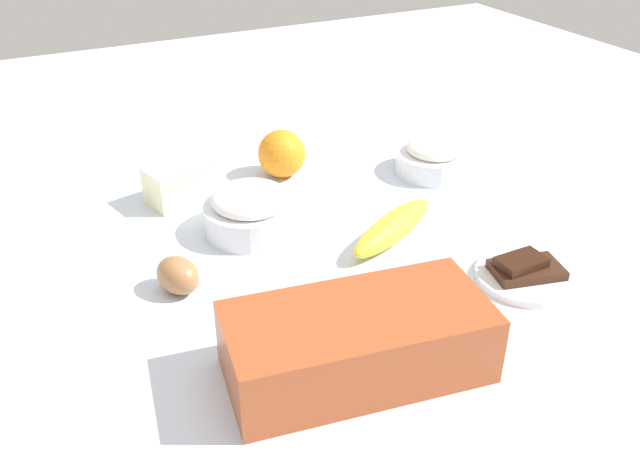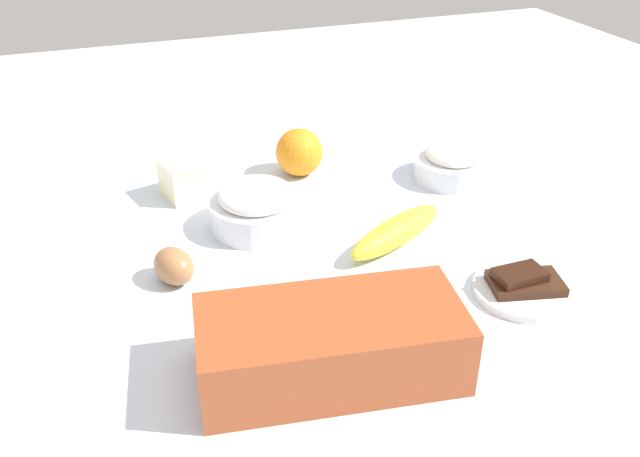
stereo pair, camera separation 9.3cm
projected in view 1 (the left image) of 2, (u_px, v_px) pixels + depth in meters
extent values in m
cube|color=silver|center=(320.00, 259.00, 0.96)|extent=(2.40, 2.40, 0.02)
cube|color=#9E4723|center=(357.00, 342.00, 0.73)|extent=(0.30, 0.17, 0.08)
cube|color=black|center=(357.00, 339.00, 0.72)|extent=(0.28, 0.16, 0.07)
cylinder|color=white|center=(433.00, 163.00, 1.17)|extent=(0.13, 0.13, 0.04)
torus|color=white|center=(434.00, 154.00, 1.16)|extent=(0.13, 0.13, 0.01)
ellipsoid|color=white|center=(434.00, 148.00, 1.16)|extent=(0.09, 0.09, 0.03)
cylinder|color=white|center=(251.00, 218.00, 1.00)|extent=(0.14, 0.14, 0.04)
torus|color=white|center=(250.00, 207.00, 0.99)|extent=(0.14, 0.14, 0.01)
ellipsoid|color=white|center=(250.00, 199.00, 0.98)|extent=(0.11, 0.11, 0.04)
ellipsoid|color=yellow|center=(393.00, 227.00, 0.98)|extent=(0.19, 0.12, 0.04)
sphere|color=orange|center=(282.00, 154.00, 1.15)|extent=(0.08, 0.08, 0.08)
cube|color=#F4EDB2|center=(177.00, 184.00, 1.07)|extent=(0.10, 0.08, 0.06)
ellipsoid|color=#A26D42|center=(179.00, 276.00, 0.86)|extent=(0.07, 0.08, 0.05)
cylinder|color=white|center=(525.00, 277.00, 0.89)|extent=(0.13, 0.13, 0.01)
cube|color=#381E11|center=(527.00, 270.00, 0.89)|extent=(0.10, 0.08, 0.01)
cube|color=black|center=(521.00, 262.00, 0.88)|extent=(0.06, 0.04, 0.01)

